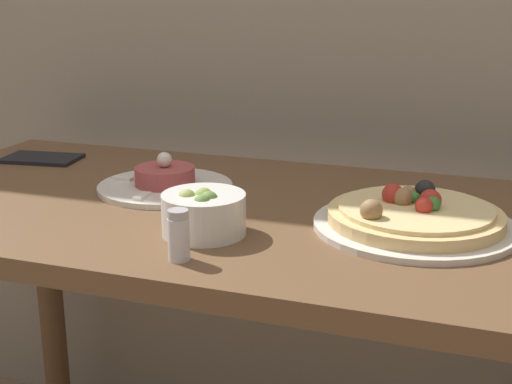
# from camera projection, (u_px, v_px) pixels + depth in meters

# --- Properties ---
(dining_table) EXTENTS (1.27, 0.65, 0.76)m
(dining_table) POSITION_uv_depth(u_px,v_px,m) (227.00, 268.00, 1.25)
(dining_table) COLOR brown
(dining_table) RESTS_ON ground_plane
(pizza_plate) EXTENTS (0.31, 0.31, 0.06)m
(pizza_plate) POSITION_uv_depth(u_px,v_px,m) (414.00, 217.00, 1.09)
(pizza_plate) COLOR silver
(pizza_plate) RESTS_ON dining_table
(tartare_plate) EXTENTS (0.25, 0.25, 0.07)m
(tartare_plate) POSITION_uv_depth(u_px,v_px,m) (165.00, 182.00, 1.30)
(tartare_plate) COLOR silver
(tartare_plate) RESTS_ON dining_table
(small_bowl) EXTENTS (0.13, 0.13, 0.07)m
(small_bowl) POSITION_uv_depth(u_px,v_px,m) (204.00, 213.00, 1.07)
(small_bowl) COLOR white
(small_bowl) RESTS_ON dining_table
(napkin) EXTENTS (0.17, 0.11, 0.01)m
(napkin) POSITION_uv_depth(u_px,v_px,m) (42.00, 158.00, 1.51)
(napkin) COLOR black
(napkin) RESTS_ON dining_table
(salt_shaker) EXTENTS (0.03, 0.03, 0.07)m
(salt_shaker) POSITION_uv_depth(u_px,v_px,m) (179.00, 236.00, 0.96)
(salt_shaker) COLOR silver
(salt_shaker) RESTS_ON dining_table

